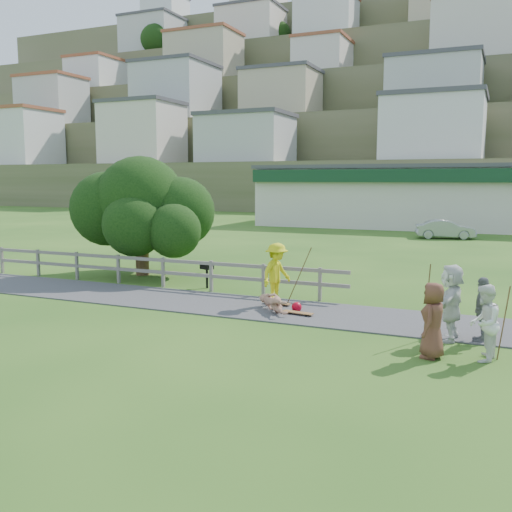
% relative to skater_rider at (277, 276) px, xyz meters
% --- Properties ---
extents(ground, '(260.00, 260.00, 0.00)m').
position_rel_skater_rider_xyz_m(ground, '(-0.98, -2.03, -0.94)').
color(ground, '#235017').
rests_on(ground, ground).
extents(path, '(34.00, 3.00, 0.04)m').
position_rel_skater_rider_xyz_m(path, '(-0.98, -0.53, -0.92)').
color(path, '#38393B').
rests_on(path, ground).
extents(fence, '(15.05, 0.10, 1.10)m').
position_rel_skater_rider_xyz_m(fence, '(-5.60, 1.27, -0.22)').
color(fence, '#68635B').
rests_on(fence, ground).
extents(strip_mall, '(32.50, 10.75, 5.10)m').
position_rel_skater_rider_xyz_m(strip_mall, '(3.02, 32.91, 1.63)').
color(strip_mall, silver).
rests_on(strip_mall, ground).
extents(hillside, '(220.00, 67.00, 47.50)m').
position_rel_skater_rider_xyz_m(hillside, '(-0.98, 89.28, 13.47)').
color(hillside, '#49512F').
rests_on(hillside, ground).
extents(skater_rider, '(1.03, 1.37, 1.89)m').
position_rel_skater_rider_xyz_m(skater_rider, '(0.00, 0.00, 0.00)').
color(skater_rider, yellow).
rests_on(skater_rider, ground).
extents(skater_fallen, '(1.44, 1.39, 0.59)m').
position_rel_skater_rider_xyz_m(skater_fallen, '(0.25, -0.85, -0.65)').
color(skater_fallen, '#AC785F').
rests_on(skater_fallen, ground).
extents(spectator_a, '(0.75, 0.91, 1.70)m').
position_rel_skater_rider_xyz_m(spectator_a, '(6.13, -3.23, -0.10)').
color(spectator_a, white).
rests_on(spectator_a, ground).
extents(spectator_b, '(0.43, 0.96, 1.61)m').
position_rel_skater_rider_xyz_m(spectator_b, '(6.03, -1.70, -0.14)').
color(spectator_b, slate).
rests_on(spectator_b, ground).
extents(spectator_c, '(0.64, 0.89, 1.70)m').
position_rel_skater_rider_xyz_m(spectator_c, '(5.08, -3.47, -0.09)').
color(spectator_c, brown).
rests_on(spectator_c, ground).
extents(spectator_d, '(0.76, 1.82, 1.90)m').
position_rel_skater_rider_xyz_m(spectator_d, '(5.32, -1.85, 0.01)').
color(spectator_d, silver).
rests_on(spectator_d, ground).
extents(car_silver, '(4.02, 2.15, 1.26)m').
position_rel_skater_rider_xyz_m(car_silver, '(2.85, 23.43, -0.31)').
color(car_silver, '#919598').
rests_on(car_silver, ground).
extents(tree, '(5.86, 5.86, 4.14)m').
position_rel_skater_rider_xyz_m(tree, '(-7.26, 3.24, 1.13)').
color(tree, black).
rests_on(tree, ground).
extents(bbq, '(0.52, 0.46, 0.93)m').
position_rel_skater_rider_xyz_m(bbq, '(-3.41, 1.74, -0.48)').
color(bbq, black).
rests_on(bbq, ground).
extents(longboard_rider, '(0.93, 0.30, 0.10)m').
position_rel_skater_rider_xyz_m(longboard_rider, '(0.00, 0.00, -0.89)').
color(longboard_rider, brown).
rests_on(longboard_rider, ground).
extents(longboard_fallen, '(0.96, 0.35, 0.10)m').
position_rel_skater_rider_xyz_m(longboard_fallen, '(1.05, -0.95, -0.89)').
color(longboard_fallen, brown).
rests_on(longboard_fallen, ground).
extents(helmet, '(0.30, 0.30, 0.30)m').
position_rel_skater_rider_xyz_m(helmet, '(0.85, -0.50, -0.79)').
color(helmet, '#B1041B').
rests_on(helmet, ground).
extents(pole_rider, '(0.03, 0.03, 2.02)m').
position_rel_skater_rider_xyz_m(pole_rider, '(0.60, 0.40, 0.07)').
color(pole_rider, brown).
rests_on(pole_rider, ground).
extents(pole_spec_left, '(0.03, 0.03, 1.91)m').
position_rel_skater_rider_xyz_m(pole_spec_left, '(4.77, -2.05, 0.01)').
color(pole_spec_left, brown).
rests_on(pole_spec_left, ground).
extents(pole_spec_right, '(0.03, 0.03, 1.67)m').
position_rel_skater_rider_xyz_m(pole_spec_right, '(6.51, -3.02, -0.11)').
color(pole_spec_right, brown).
rests_on(pole_spec_right, ground).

